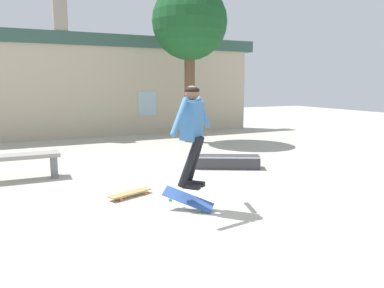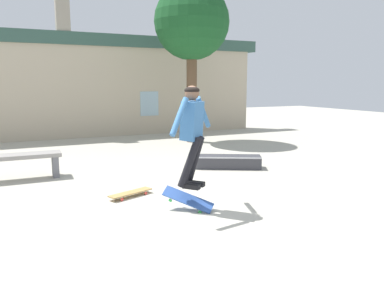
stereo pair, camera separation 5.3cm
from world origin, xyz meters
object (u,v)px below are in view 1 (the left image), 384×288
Objects in this scene: skateboard_flipping at (188,199)px; skateboard_resting at (130,193)px; tree_right at (190,24)px; park_bench at (9,162)px; skate_ledge at (227,162)px; skater at (192,127)px.

skateboard_resting is at bearing 160.47° from skateboard_flipping.
tree_right is 6.15× the size of skateboard_resting.
skate_ledge is (4.42, -0.86, -0.24)m from park_bench.
skate_ledge reaches higher than skateboard_resting.
tree_right reaches higher than skater.
skateboard_resting is at bearing -124.62° from tree_right.
tree_right reaches higher than park_bench.
skater reaches higher than skateboard_resting.
skater is at bearing -50.30° from park_bench.
park_bench reaches higher than skateboard_flipping.
skateboard_resting is at bearing -47.50° from park_bench.
tree_right is 7.09× the size of skateboard_flipping.
skate_ledge is (-0.89, -3.85, -3.60)m from tree_right.
tree_right reaches higher than skateboard_flipping.
tree_right reaches higher than skate_ledge.
skateboard_resting is (-2.59, -1.19, -0.07)m from skate_ledge.
skateboard_resting is at bearing -127.45° from skate_ledge.
skateboard_flipping is at bearing -135.76° from skater.
park_bench is 2.68× the size of skateboard_flipping.
skater reaches higher than park_bench.
park_bench is at bearing -150.56° from tree_right.
park_bench is at bearing -163.11° from skate_ledge.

